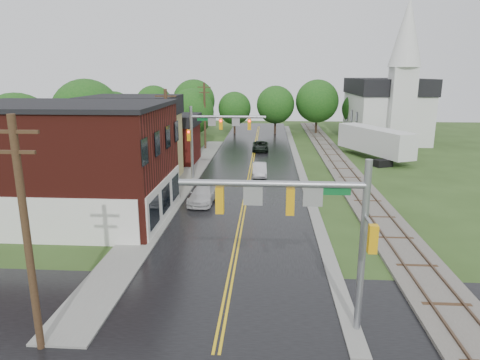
# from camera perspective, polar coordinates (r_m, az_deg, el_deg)

# --- Properties ---
(ground) EXTENTS (160.00, 160.00, 0.00)m
(ground) POSITION_cam_1_polar(r_m,az_deg,el_deg) (17.41, -3.23, -22.32)
(ground) COLOR #2A4119
(ground) RESTS_ON ground
(main_road) EXTENTS (10.00, 90.00, 0.02)m
(main_road) POSITION_cam_1_polar(r_m,az_deg,el_deg) (45.12, 1.36, 0.93)
(main_road) COLOR black
(main_road) RESTS_ON ground
(cross_road) EXTENTS (60.00, 9.00, 0.02)m
(cross_road) POSITION_cam_1_polar(r_m,az_deg,el_deg) (19.05, -2.46, -18.76)
(cross_road) COLOR black
(cross_road) RESTS_ON ground
(curb_right) EXTENTS (0.80, 70.00, 0.12)m
(curb_right) POSITION_cam_1_polar(r_m,az_deg,el_deg) (50.09, 7.80, 2.14)
(curb_right) COLOR gray
(curb_right) RESTS_ON ground
(sidewalk_left) EXTENTS (2.40, 50.00, 0.12)m
(sidewalk_left) POSITION_cam_1_polar(r_m,az_deg,el_deg) (41.03, -7.62, -0.55)
(sidewalk_left) COLOR gray
(sidewalk_left) RESTS_ON ground
(brick_building) EXTENTS (14.30, 10.30, 8.30)m
(brick_building) POSITION_cam_1_polar(r_m,az_deg,el_deg) (32.82, -22.16, 2.24)
(brick_building) COLOR #4C1610
(brick_building) RESTS_ON ground
(yellow_house) EXTENTS (8.00, 7.00, 6.40)m
(yellow_house) POSITION_cam_1_polar(r_m,az_deg,el_deg) (42.50, -13.88, 4.09)
(yellow_house) COLOR tan
(yellow_house) RESTS_ON ground
(darkred_building) EXTENTS (7.00, 6.00, 4.40)m
(darkred_building) POSITION_cam_1_polar(r_m,az_deg,el_deg) (50.95, -9.72, 4.79)
(darkred_building) COLOR #3F0F0C
(darkred_building) RESTS_ON ground
(church) EXTENTS (10.40, 18.40, 20.00)m
(church) POSITION_cam_1_polar(r_m,az_deg,el_deg) (70.16, 19.08, 9.75)
(church) COLOR silver
(church) RESTS_ON ground
(railroad) EXTENTS (3.20, 80.00, 0.30)m
(railroad) POSITION_cam_1_polar(r_m,az_deg,el_deg) (50.61, 13.01, 2.15)
(railroad) COLOR #59544C
(railroad) RESTS_ON ground
(traffic_signal_near) EXTENTS (7.34, 0.30, 7.20)m
(traffic_signal_near) POSITION_cam_1_polar(r_m,az_deg,el_deg) (16.85, 9.22, -4.64)
(traffic_signal_near) COLOR gray
(traffic_signal_near) RESTS_ON ground
(traffic_signal_far) EXTENTS (7.34, 0.43, 7.20)m
(traffic_signal_far) POSITION_cam_1_polar(r_m,az_deg,el_deg) (41.57, -3.59, 6.73)
(traffic_signal_far) COLOR gray
(traffic_signal_far) RESTS_ON ground
(utility_pole_a) EXTENTS (1.80, 0.28, 9.00)m
(utility_pole_a) POSITION_cam_1_polar(r_m,az_deg,el_deg) (17.29, -26.60, -6.40)
(utility_pole_a) COLOR #382616
(utility_pole_a) RESTS_ON ground
(utility_pole_b) EXTENTS (1.80, 0.28, 9.00)m
(utility_pole_b) POSITION_cam_1_polar(r_m,az_deg,el_deg) (37.33, -9.66, 5.32)
(utility_pole_b) COLOR #382616
(utility_pole_b) RESTS_ON ground
(utility_pole_c) EXTENTS (1.80, 0.28, 9.00)m
(utility_pole_c) POSITION_cam_1_polar(r_m,az_deg,el_deg) (58.79, -4.72, 8.65)
(utility_pole_c) COLOR #382616
(utility_pole_c) RESTS_ON ground
(tree_left_a) EXTENTS (6.80, 6.80, 8.67)m
(tree_left_a) POSITION_cam_1_polar(r_m,az_deg,el_deg) (42.16, -27.33, 5.48)
(tree_left_a) COLOR black
(tree_left_a) RESTS_ON ground
(tree_left_b) EXTENTS (7.60, 7.60, 9.69)m
(tree_left_b) POSITION_cam_1_polar(r_m,az_deg,el_deg) (50.04, -19.59, 8.07)
(tree_left_b) COLOR black
(tree_left_b) RESTS_ON ground
(tree_left_c) EXTENTS (6.00, 6.00, 7.65)m
(tree_left_c) POSITION_cam_1_polar(r_m,az_deg,el_deg) (56.32, -12.52, 7.91)
(tree_left_c) COLOR black
(tree_left_c) RESTS_ON ground
(tree_left_e) EXTENTS (6.40, 6.40, 8.16)m
(tree_left_e) POSITION_cam_1_polar(r_m,az_deg,el_deg) (60.97, -6.39, 8.90)
(tree_left_e) COLOR black
(tree_left_e) RESTS_ON ground
(suv_dark) EXTENTS (2.21, 4.64, 1.28)m
(suv_dark) POSITION_cam_1_polar(r_m,az_deg,el_deg) (57.80, 2.72, 4.51)
(suv_dark) COLOR black
(suv_dark) RESTS_ON ground
(sedan_silver) EXTENTS (1.58, 4.08, 1.33)m
(sedan_silver) POSITION_cam_1_polar(r_m,az_deg,el_deg) (43.72, 2.60, 1.38)
(sedan_silver) COLOR silver
(sedan_silver) RESTS_ON ground
(pickup_white) EXTENTS (2.18, 4.80, 1.36)m
(pickup_white) POSITION_cam_1_polar(r_m,az_deg,el_deg) (34.93, -4.94, -1.93)
(pickup_white) COLOR silver
(pickup_white) RESTS_ON ground
(semi_trailer) EXTENTS (7.14, 11.96, 3.78)m
(semi_trailer) POSITION_cam_1_polar(r_m,az_deg,el_deg) (54.64, 17.51, 5.02)
(semi_trailer) COLOR black
(semi_trailer) RESTS_ON ground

